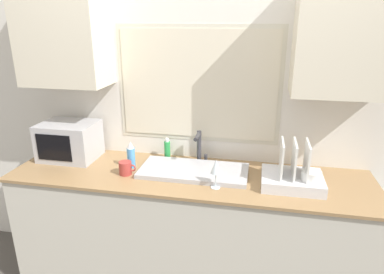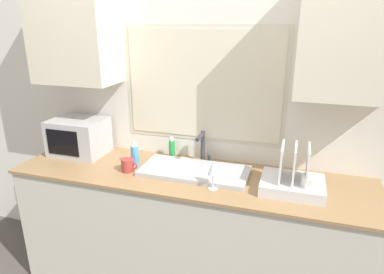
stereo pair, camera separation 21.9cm
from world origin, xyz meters
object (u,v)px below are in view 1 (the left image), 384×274
Objects in this scene: spray_bottle at (131,155)px; wine_glass at (216,167)px; faucet at (199,145)px; soap_bottle at (167,150)px; dish_rack at (294,177)px; microwave at (69,141)px; mug_near_sink at (126,168)px.

spray_bottle is 1.02× the size of wine_glass.
faucet is 1.26× the size of wine_glass.
spray_bottle is 0.29m from soap_bottle.
wine_glass is (-0.48, -0.12, 0.07)m from dish_rack.
microwave is at bearing -173.94° from faucet.
microwave reaches higher than faucet.
soap_bottle is 0.86× the size of wine_glass.
microwave is 2.14× the size of wine_glass.
spray_bottle is (-0.46, -0.17, -0.05)m from faucet.
microwave is at bearing 172.23° from spray_bottle.
mug_near_sink is (0.01, -0.12, -0.05)m from spray_bottle.
dish_rack is 2.00× the size of wine_glass.
spray_bottle reaches higher than soap_bottle.
mug_near_sink is 0.63m from wine_glass.
microwave is 0.56m from mug_near_sink.
spray_bottle is 1.63× the size of mug_near_sink.
dish_rack is 0.94m from soap_bottle.
microwave is 2.49× the size of soap_bottle.
soap_bottle is 1.37× the size of mug_near_sink.
faucet is 1.23× the size of spray_bottle.
wine_glass is at bearing -165.61° from dish_rack.
dish_rack is at bearing -17.05° from soap_bottle.
wine_glass is (0.62, -0.07, 0.09)m from mug_near_sink.
soap_bottle is 0.38m from mug_near_sink.
dish_rack is at bearing -3.77° from spray_bottle.
soap_bottle is (-0.89, 0.27, 0.01)m from dish_rack.
dish_rack reaches higher than microwave.
spray_bottle is at bearing 176.23° from dish_rack.
soap_bottle is (-0.25, 0.03, -0.07)m from faucet.
mug_near_sink is (-0.20, -0.32, -0.03)m from soap_bottle.
faucet is 0.59× the size of microwave.
wine_glass is (0.42, -0.40, 0.07)m from soap_bottle.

